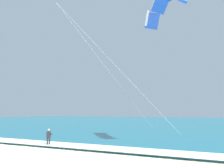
# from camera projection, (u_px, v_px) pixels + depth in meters

# --- Properties ---
(sea) EXTENTS (200.00, 120.00, 0.20)m
(sea) POSITION_uv_depth(u_px,v_px,m) (180.00, 122.00, 76.62)
(sea) COLOR #146075
(sea) RESTS_ON ground
(surf_foam) EXTENTS (200.00, 2.76, 0.04)m
(surf_foam) POSITION_uv_depth(u_px,v_px,m) (41.00, 143.00, 24.85)
(surf_foam) COLOR white
(surf_foam) RESTS_ON sea
(surfboard) EXTENTS (0.98, 1.46, 0.09)m
(surfboard) POSITION_uv_depth(u_px,v_px,m) (48.00, 147.00, 23.52)
(surfboard) COLOR #239EC6
(surfboard) RESTS_ON ground
(kitesurfer) EXTENTS (0.66, 0.65, 1.69)m
(kitesurfer) POSITION_uv_depth(u_px,v_px,m) (49.00, 137.00, 23.64)
(kitesurfer) COLOR #232328
(kitesurfer) RESTS_ON ground
(kite_primary) EXTENTS (12.05, 10.50, 15.17)m
(kite_primary) POSITION_uv_depth(u_px,v_px,m) (165.00, 2.00, 27.28)
(kite_primary) COLOR blue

